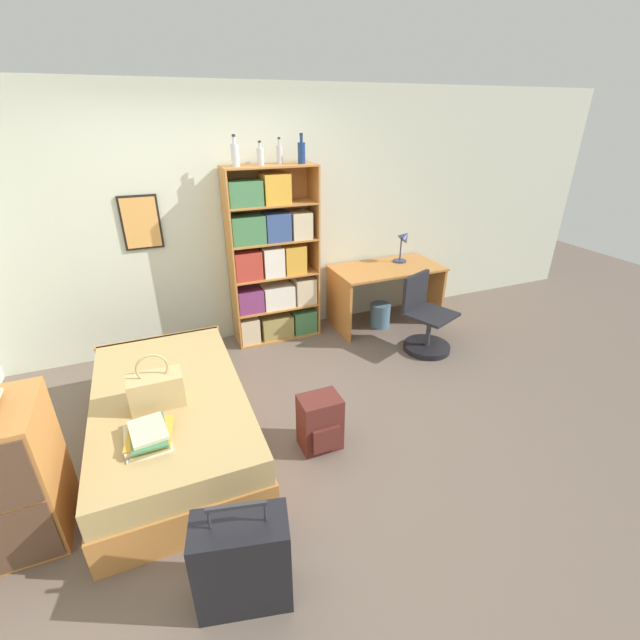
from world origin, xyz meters
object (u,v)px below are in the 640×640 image
at_px(suitcase, 243,562).
at_px(desk_lamp, 404,241).
at_px(bottle_green, 235,154).
at_px(waste_bin, 380,315).
at_px(backpack, 320,423).
at_px(handbag, 156,389).
at_px(bottle_blue, 302,152).
at_px(bottle_clear, 280,154).
at_px(book_stack_on_bed, 148,435).
at_px(desk, 386,284).
at_px(bed, 173,418).
at_px(desk_chair, 425,327).
at_px(bottle_brown, 260,156).
at_px(bookcase, 272,264).

height_order(suitcase, desk_lamp, desk_lamp).
relative_size(bottle_green, waste_bin, 0.98).
xyz_separation_m(bottle_green, backpack, (0.09, -1.84, -1.76)).
relative_size(handbag, bottle_blue, 1.45).
relative_size(bottle_clear, desk_lamp, 0.62).
bearing_deg(book_stack_on_bed, desk, 32.65).
relative_size(book_stack_on_bed, backpack, 0.85).
bearing_deg(bed, book_stack_on_bed, -106.98).
height_order(bottle_clear, waste_bin, bottle_clear).
bearing_deg(desk_chair, handbag, -166.32).
distance_m(desk_lamp, backpack, 2.67).
height_order(handbag, desk_chair, handbag).
relative_size(handbag, waste_bin, 1.42).
distance_m(bottle_brown, desk_lamp, 1.94).
bearing_deg(desk, backpack, -132.17).
height_order(desk, desk_chair, desk_chair).
bearing_deg(bottle_clear, bottle_blue, -21.03).
distance_m(handbag, bookcase, 2.04).
bearing_deg(handbag, bottle_blue, 42.68).
xyz_separation_m(handbag, desk_lamp, (2.91, 1.50, 0.35)).
height_order(handbag, backpack, handbag).
xyz_separation_m(bookcase, bottle_clear, (0.15, 0.06, 1.09)).
xyz_separation_m(suitcase, backpack, (0.80, 0.91, -0.06)).
distance_m(bottle_brown, bottle_blue, 0.41).
distance_m(book_stack_on_bed, suitcase, 0.98).
bearing_deg(desk_chair, waste_bin, 104.46).
xyz_separation_m(suitcase, desk, (2.34, 2.61, 0.22)).
bearing_deg(book_stack_on_bed, bottle_green, 60.10).
bearing_deg(bed, bottle_brown, 49.92).
bearing_deg(book_stack_on_bed, bottle_brown, 54.98).
height_order(bookcase, desk_chair, bookcase).
distance_m(desk_lamp, waste_bin, 0.92).
distance_m(bookcase, bottle_clear, 1.10).
distance_m(handbag, bottle_brown, 2.38).
distance_m(bottle_green, bottle_brown, 0.24).
xyz_separation_m(bottle_green, bottle_clear, (0.45, 0.07, -0.01)).
xyz_separation_m(bottle_brown, waste_bin, (1.30, -0.22, -1.81)).
height_order(bottle_green, desk_lamp, bottle_green).
distance_m(book_stack_on_bed, bottle_clear, 2.87).
xyz_separation_m(suitcase, bottle_clear, (1.16, 2.83, 1.68)).
xyz_separation_m(handbag, suitcase, (0.29, -1.23, -0.33)).
bearing_deg(bookcase, bottle_green, -176.51).
bearing_deg(bottle_blue, waste_bin, -13.02).
bearing_deg(desk_lamp, backpack, -135.05).
bearing_deg(desk, suitcase, -131.83).
bearing_deg(bed, waste_bin, 25.44).
relative_size(handbag, backpack, 0.92).
xyz_separation_m(bed, bottle_clear, (1.38, 1.46, 1.72)).
height_order(bottle_blue, waste_bin, bottle_blue).
bearing_deg(bottle_blue, backpack, -106.97).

